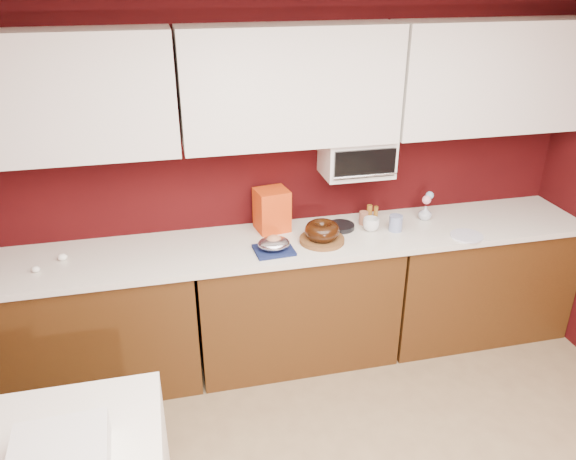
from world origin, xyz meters
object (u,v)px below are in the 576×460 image
at_px(foil_ham_nest, 274,243).
at_px(blue_jar, 396,223).
at_px(flower_vase, 425,212).
at_px(coffee_mug, 371,223).
at_px(pandoro_box, 272,210).
at_px(toaster_oven, 357,156).
at_px(newspaper_stack, 61,454).
at_px(bundt_cake, 322,230).

distance_m(foil_ham_nest, blue_jar, 0.86).
distance_m(blue_jar, flower_vase, 0.30).
xyz_separation_m(coffee_mug, blue_jar, (0.16, -0.04, -0.00)).
relative_size(pandoro_box, blue_jar, 2.65).
relative_size(foil_ham_nest, flower_vase, 1.79).
height_order(foil_ham_nest, coffee_mug, coffee_mug).
distance_m(toaster_oven, blue_jar, 0.52).
bearing_deg(newspaper_stack, foil_ham_nest, 49.44).
xyz_separation_m(foil_ham_nest, coffee_mug, (0.69, 0.15, -0.00)).
bearing_deg(toaster_oven, blue_jar, -38.98).
bearing_deg(flower_vase, foil_ham_nest, -168.29).
relative_size(toaster_oven, foil_ham_nest, 2.25).
bearing_deg(pandoro_box, blue_jar, -23.64).
distance_m(toaster_oven, flower_vase, 0.66).
bearing_deg(pandoro_box, newspaper_stack, -134.93).
bearing_deg(newspaper_stack, flower_vase, 34.40).
height_order(bundt_cake, coffee_mug, bundt_cake).
relative_size(pandoro_box, newspaper_stack, 0.79).
height_order(bundt_cake, pandoro_box, pandoro_box).
height_order(toaster_oven, bundt_cake, toaster_oven).
relative_size(bundt_cake, pandoro_box, 0.79).
height_order(foil_ham_nest, newspaper_stack, foil_ham_nest).
height_order(bundt_cake, blue_jar, bundt_cake).
relative_size(bundt_cake, coffee_mug, 2.10).
relative_size(bundt_cake, flower_vase, 2.00).
distance_m(coffee_mug, newspaper_stack, 2.31).
relative_size(bundt_cake, newspaper_stack, 0.63).
xyz_separation_m(foil_ham_nest, newspaper_stack, (-1.11, -1.29, -0.14)).
height_order(coffee_mug, blue_jar, same).
bearing_deg(bundt_cake, toaster_oven, 39.25).
xyz_separation_m(coffee_mug, flower_vase, (0.43, 0.08, 0.00)).
bearing_deg(newspaper_stack, toaster_oven, 42.69).
relative_size(foil_ham_nest, coffee_mug, 1.88).
bearing_deg(flower_vase, bundt_cake, -167.77).
height_order(coffee_mug, flower_vase, flower_vase).
relative_size(toaster_oven, blue_jar, 4.24).
xyz_separation_m(bundt_cake, newspaper_stack, (-1.43, -1.35, -0.17)).
distance_m(toaster_oven, coffee_mug, 0.45).
bearing_deg(pandoro_box, flower_vase, -13.77).
relative_size(foil_ham_nest, pandoro_box, 0.71).
distance_m(toaster_oven, newspaper_stack, 2.41).
bearing_deg(newspaper_stack, bundt_cake, 43.35).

